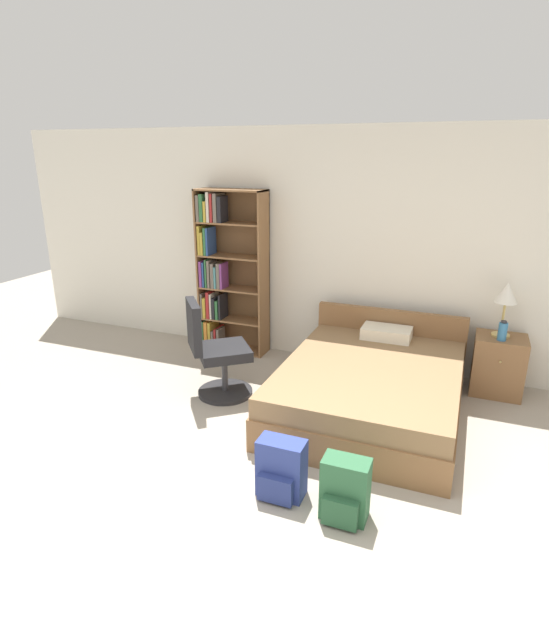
# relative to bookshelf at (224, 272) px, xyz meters

# --- Properties ---
(ground_plane) EXTENTS (14.00, 14.00, 0.00)m
(ground_plane) POSITION_rel_bookshelf_xyz_m (1.60, -3.02, -0.97)
(ground_plane) COLOR #A39989
(wall_back) EXTENTS (9.00, 0.06, 2.60)m
(wall_back) POSITION_rel_bookshelf_xyz_m (1.60, 0.21, 0.33)
(wall_back) COLOR silver
(wall_back) RESTS_ON ground_plane
(bookshelf) EXTENTS (0.82, 0.31, 1.93)m
(bookshelf) POSITION_rel_bookshelf_xyz_m (0.00, 0.00, 0.00)
(bookshelf) COLOR brown
(bookshelf) RESTS_ON ground_plane
(bed) EXTENTS (1.58, 2.04, 0.73)m
(bed) POSITION_rel_bookshelf_xyz_m (1.98, -0.90, -0.73)
(bed) COLOR brown
(bed) RESTS_ON ground_plane
(office_chair) EXTENTS (0.72, 0.71, 0.99)m
(office_chair) POSITION_rel_bookshelf_xyz_m (0.49, -1.17, -0.52)
(office_chair) COLOR #232326
(office_chair) RESTS_ON ground_plane
(nightstand) EXTENTS (0.48, 0.43, 0.60)m
(nightstand) POSITION_rel_bookshelf_xyz_m (3.09, -0.08, -0.67)
(nightstand) COLOR brown
(nightstand) RESTS_ON ground_plane
(table_lamp) EXTENTS (0.21, 0.21, 0.54)m
(table_lamp) POSITION_rel_bookshelf_xyz_m (3.07, -0.05, 0.04)
(table_lamp) COLOR tan
(table_lamp) RESTS_ON nightstand
(water_bottle) EXTENTS (0.08, 0.08, 0.20)m
(water_bottle) POSITION_rel_bookshelf_xyz_m (3.07, -0.18, -0.28)
(water_bottle) COLOR teal
(water_bottle) RESTS_ON nightstand
(backpack_green) EXTENTS (0.31, 0.25, 0.44)m
(backpack_green) POSITION_rel_bookshelf_xyz_m (2.12, -2.44, -0.76)
(backpack_green) COLOR #2D603D
(backpack_green) RESTS_ON ground_plane
(backpack_blue) EXTENTS (0.33, 0.24, 0.43)m
(backpack_blue) POSITION_rel_bookshelf_xyz_m (1.64, -2.38, -0.77)
(backpack_blue) COLOR navy
(backpack_blue) RESTS_ON ground_plane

